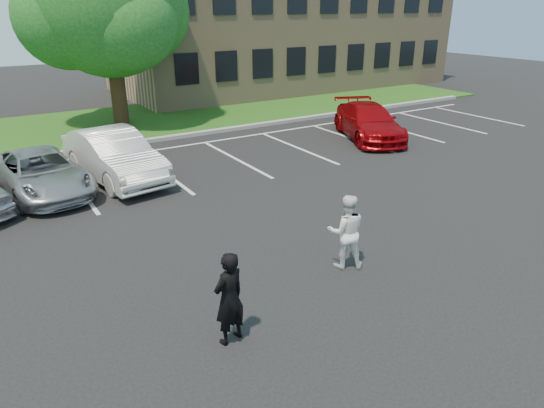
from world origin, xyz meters
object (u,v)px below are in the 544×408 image
(car_white_sedan, at_px, (114,156))
(car_silver_minivan, at_px, (41,173))
(office_building, at_px, (282,23))
(tree, at_px, (109,3))
(man_white_shirt, at_px, (346,232))
(car_red_compact, at_px, (368,122))
(man_black_suit, at_px, (229,298))

(car_white_sedan, bearing_deg, car_silver_minivan, 173.71)
(office_building, distance_m, car_white_sedan, 21.15)
(tree, height_order, man_white_shirt, tree)
(office_building, xyz_separation_m, car_red_compact, (-4.99, -14.32, -3.45))
(man_black_suit, height_order, car_red_compact, man_black_suit)
(tree, bearing_deg, man_white_shirt, -89.48)
(car_silver_minivan, relative_size, car_white_sedan, 0.94)
(tree, distance_m, man_black_suit, 17.93)
(office_building, distance_m, man_white_shirt, 25.97)
(man_black_suit, xyz_separation_m, car_silver_minivan, (-1.54, 9.21, -0.20))
(car_silver_minivan, bearing_deg, man_black_suit, -88.17)
(man_white_shirt, distance_m, car_white_sedan, 8.75)
(man_white_shirt, xyz_separation_m, car_silver_minivan, (-4.82, 8.27, -0.19))
(office_building, relative_size, tree, 2.55)
(office_building, xyz_separation_m, car_white_sedan, (-15.56, -13.92, -3.36))
(office_building, relative_size, car_red_compact, 4.58)
(tree, xyz_separation_m, man_white_shirt, (0.15, -16.13, -4.52))
(man_white_shirt, relative_size, car_silver_minivan, 0.36)
(man_black_suit, bearing_deg, car_white_sedan, -108.72)
(tree, bearing_deg, car_red_compact, -45.29)
(man_white_shirt, bearing_deg, car_red_compact, -105.70)
(man_black_suit, distance_m, car_silver_minivan, 9.34)
(tree, bearing_deg, car_silver_minivan, -120.76)
(car_silver_minivan, xyz_separation_m, car_red_compact, (12.77, -0.32, 0.07))
(office_building, distance_m, car_silver_minivan, 22.89)
(car_red_compact, bearing_deg, car_silver_minivan, -158.27)
(man_white_shirt, bearing_deg, tree, -60.19)
(man_black_suit, bearing_deg, car_red_compact, -156.29)
(tree, xyz_separation_m, man_black_suit, (-3.14, -17.07, -4.51))
(office_building, height_order, tree, tree)
(office_building, distance_m, tree, 14.50)
(office_building, xyz_separation_m, car_silver_minivan, (-17.76, -14.00, -3.52))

